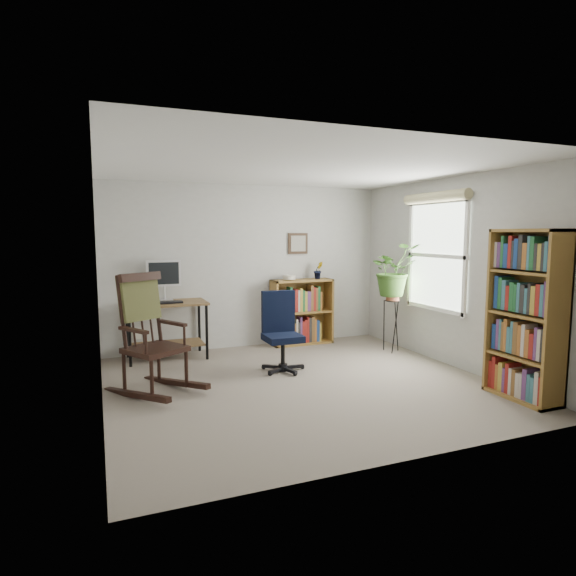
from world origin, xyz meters
name	(u,v)px	position (x,y,z in m)	size (l,w,h in m)	color
floor	(301,384)	(0.00, 0.00, 0.00)	(4.20, 4.00, 0.00)	gray
ceiling	(302,168)	(0.00, 0.00, 2.40)	(4.20, 4.00, 0.00)	silver
wall_back	(248,267)	(0.00, 2.00, 1.20)	(4.20, 0.00, 2.40)	#B7B7B3
wall_front	(411,303)	(0.00, -2.00, 1.20)	(4.20, 0.00, 2.40)	#B7B7B3
wall_left	(97,286)	(-2.10, 0.00, 1.20)	(0.00, 4.00, 2.40)	#B7B7B3
wall_right	(454,273)	(2.10, 0.00, 1.20)	(0.00, 4.00, 2.40)	#B7B7B3
window	(436,256)	(2.06, 0.30, 1.40)	(0.12, 1.20, 1.50)	white
desk	(167,330)	(-1.25, 1.70, 0.39)	(1.07, 0.59, 0.77)	brown
monitor	(164,281)	(-1.25, 1.84, 1.05)	(0.46, 0.16, 0.56)	silver
keyboard	(167,302)	(-1.25, 1.58, 0.79)	(0.40, 0.15, 0.03)	black
office_chair	(283,331)	(-0.01, 0.55, 0.50)	(0.54, 0.54, 1.00)	black
rocking_chair	(155,333)	(-1.56, 0.30, 0.65)	(0.67, 1.12, 1.30)	black
low_bookshelf	(302,312)	(0.80, 1.82, 0.50)	(0.94, 0.31, 1.00)	olive
tall_bookshelf	(526,315)	(1.92, -1.29, 0.87)	(0.33, 0.76, 1.74)	olive
plant_stand	(392,322)	(1.80, 0.89, 0.43)	(0.24, 0.24, 0.87)	black
spider_plant	(394,245)	(1.80, 0.89, 1.54)	(1.69, 1.88, 1.46)	#345D20
potted_plant_small	(318,275)	(1.08, 1.83, 1.05)	(0.13, 0.24, 0.11)	#345D20
framed_picture	(298,244)	(0.80, 1.97, 1.54)	(0.32, 0.04, 0.32)	black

